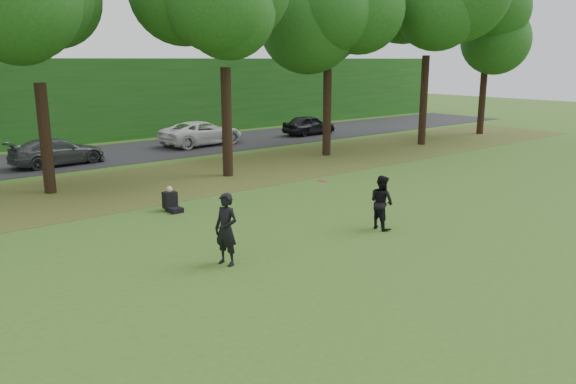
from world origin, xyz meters
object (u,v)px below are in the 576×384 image
at_px(player_right, 382,202).
at_px(seated_person, 171,202).
at_px(frisbee, 322,181).
at_px(player_left, 226,229).

xyz_separation_m(player_right, seated_person, (-3.89, 5.80, -0.50)).
relative_size(player_right, frisbee, 4.47).
bearing_deg(player_right, frisbee, 92.39).
bearing_deg(player_right, player_left, 90.88).
distance_m(player_left, frisbee, 3.03).
height_order(frisbee, seated_person, frisbee).
distance_m(player_left, player_right, 5.25).
relative_size(player_left, seated_person, 2.17).
relative_size(player_left, player_right, 1.11).
bearing_deg(seated_person, player_right, -57.57).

